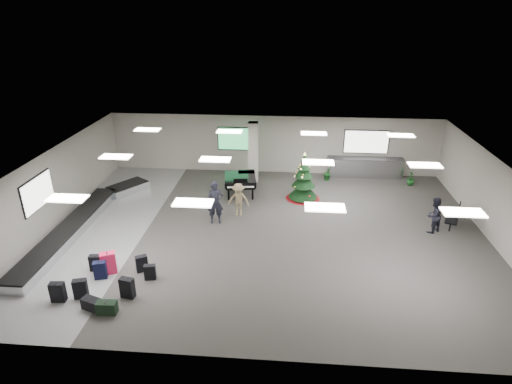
# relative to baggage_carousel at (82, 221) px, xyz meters

# --- Properties ---
(ground) EXTENTS (18.00, 18.00, 0.00)m
(ground) POSITION_rel_baggage_carousel_xyz_m (7.84, 0.08, -0.21)
(ground) COLOR #3D3A38
(ground) RESTS_ON ground
(room_envelope) EXTENTS (18.02, 14.02, 3.21)m
(room_envelope) POSITION_rel_baggage_carousel_xyz_m (7.46, 0.75, 2.12)
(room_envelope) COLOR #A59F97
(room_envelope) RESTS_ON ground
(baggage_carousel) EXTENTS (2.28, 9.71, 0.43)m
(baggage_carousel) POSITION_rel_baggage_carousel_xyz_m (0.00, 0.00, 0.00)
(baggage_carousel) COLOR silver
(baggage_carousel) RESTS_ON ground
(service_counter) EXTENTS (4.05, 0.65, 1.08)m
(service_counter) POSITION_rel_baggage_carousel_xyz_m (12.84, 6.73, 0.33)
(service_counter) COLOR silver
(service_counter) RESTS_ON ground
(suitcase_0) EXTENTS (0.48, 0.34, 0.69)m
(suitcase_0) POSITION_rel_baggage_carousel_xyz_m (2.18, -4.75, 0.12)
(suitcase_0) COLOR black
(suitcase_0) RESTS_ON ground
(suitcase_1) EXTENTS (0.49, 0.32, 0.72)m
(suitcase_1) POSITION_rel_baggage_carousel_xyz_m (3.67, -4.59, 0.14)
(suitcase_1) COLOR black
(suitcase_1) RESTS_ON ground
(pink_suitcase) EXTENTS (0.59, 0.48, 0.83)m
(pink_suitcase) POSITION_rel_baggage_carousel_xyz_m (2.54, -3.33, 0.19)
(pink_suitcase) COLOR #F31F51
(pink_suitcase) RESTS_ON ground
(suitcase_3) EXTENTS (0.46, 0.39, 0.62)m
(suitcase_3) POSITION_rel_baggage_carousel_xyz_m (3.65, -3.11, 0.09)
(suitcase_3) COLOR black
(suitcase_3) RESTS_ON ground
(navy_suitcase) EXTENTS (0.47, 0.35, 0.67)m
(navy_suitcase) POSITION_rel_baggage_carousel_xyz_m (2.37, -3.66, 0.11)
(navy_suitcase) COLOR black
(navy_suitcase) RESTS_ON ground
(suitcase_5) EXTENTS (0.47, 0.28, 0.69)m
(suitcase_5) POSITION_rel_baggage_carousel_xyz_m (1.55, -4.97, 0.12)
(suitcase_5) COLOR black
(suitcase_5) RESTS_ON ground
(green_duffel) EXTENTS (0.62, 0.33, 0.43)m
(green_duffel) POSITION_rel_baggage_carousel_xyz_m (3.31, -5.42, -0.01)
(green_duffel) COLOR black
(green_duffel) RESTS_ON ground
(suitcase_7) EXTENTS (0.41, 0.26, 0.57)m
(suitcase_7) POSITION_rel_baggage_carousel_xyz_m (4.09, -3.57, 0.06)
(suitcase_7) COLOR black
(suitcase_7) RESTS_ON ground
(suitcase_8) EXTENTS (0.43, 0.27, 0.62)m
(suitcase_8) POSITION_rel_baggage_carousel_xyz_m (2.01, -3.21, 0.09)
(suitcase_8) COLOR black
(suitcase_8) RESTS_ON ground
(black_duffel) EXTENTS (0.65, 0.50, 0.40)m
(black_duffel) POSITION_rel_baggage_carousel_xyz_m (2.75, -5.27, -0.02)
(black_duffel) COLOR black
(black_duffel) RESTS_ON ground
(christmas_tree) EXTENTS (1.67, 1.67, 2.38)m
(christmas_tree) POSITION_rel_baggage_carousel_xyz_m (9.45, 3.59, 0.60)
(christmas_tree) COLOR maroon
(christmas_tree) RESTS_ON ground
(grand_piano) EXTENTS (1.73, 2.10, 1.10)m
(grand_piano) POSITION_rel_baggage_carousel_xyz_m (6.36, 3.80, 0.57)
(grand_piano) COLOR black
(grand_piano) RESTS_ON ground
(bench) EXTENTS (1.00, 1.48, 0.89)m
(bench) POSITION_rel_baggage_carousel_xyz_m (15.82, 1.30, 0.29)
(bench) COLOR black
(bench) RESTS_ON ground
(traveler_a) EXTENTS (0.77, 0.59, 1.90)m
(traveler_a) POSITION_rel_baggage_carousel_xyz_m (5.65, 0.76, 0.74)
(traveler_a) COLOR black
(traveler_a) RESTS_ON ground
(traveler_b) EXTENTS (1.03, 0.65, 1.54)m
(traveler_b) POSITION_rel_baggage_carousel_xyz_m (6.55, 1.52, 0.56)
(traveler_b) COLOR #917E5A
(traveler_b) RESTS_ON ground
(traveler_bench) EXTENTS (0.95, 0.92, 1.55)m
(traveler_bench) POSITION_rel_baggage_carousel_xyz_m (14.72, 0.66, 0.56)
(traveler_bench) COLOR black
(traveler_bench) RESTS_ON ground
(potted_plant_left) EXTENTS (0.61, 0.60, 0.86)m
(potted_plant_left) POSITION_rel_baggage_carousel_xyz_m (10.82, 6.09, 0.22)
(potted_plant_left) COLOR #133D18
(potted_plant_left) RESTS_ON ground
(potted_plant_right) EXTENTS (0.52, 0.52, 0.74)m
(potted_plant_right) POSITION_rel_baggage_carousel_xyz_m (15.10, 5.75, 0.16)
(potted_plant_right) COLOR #133D18
(potted_plant_right) RESTS_ON ground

